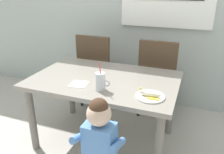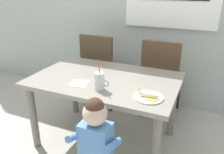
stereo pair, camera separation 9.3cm
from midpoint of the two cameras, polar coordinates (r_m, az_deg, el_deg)
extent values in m
plane|color=#B7B2A8|center=(2.52, -0.43, -15.21)|extent=(24.00, 24.00, 0.00)
cube|color=gray|center=(2.17, -0.48, -0.70)|extent=(1.36, 0.89, 0.04)
cylinder|color=slate|center=(2.36, -17.86, -9.47)|extent=(0.07, 0.07, 0.66)
cylinder|color=slate|center=(1.90, 12.23, -17.53)|extent=(0.07, 0.07, 0.66)
cylinder|color=slate|center=(2.87, -8.43, -2.67)|extent=(0.07, 0.07, 0.66)
cylinder|color=slate|center=(2.50, 15.84, -7.28)|extent=(0.07, 0.07, 0.66)
cube|color=#4C3826|center=(3.04, -1.21, 1.46)|extent=(0.44, 0.44, 0.06)
cube|color=#4C3826|center=(2.78, -2.99, 5.32)|extent=(0.42, 0.05, 0.48)
cylinder|color=black|center=(3.22, 3.32, -1.90)|extent=(0.04, 0.04, 0.42)
cylinder|color=black|center=(3.36, -2.75, -0.83)|extent=(0.04, 0.04, 0.42)
cylinder|color=black|center=(2.91, 0.67, -4.73)|extent=(0.04, 0.04, 0.42)
cylinder|color=black|center=(3.06, -5.91, -3.40)|extent=(0.04, 0.04, 0.42)
cube|color=#4C3826|center=(2.84, 13.24, -0.66)|extent=(0.44, 0.44, 0.06)
cube|color=#4C3826|center=(2.56, 12.88, 3.29)|extent=(0.42, 0.05, 0.48)
cylinder|color=black|center=(3.09, 17.00, -4.03)|extent=(0.04, 0.04, 0.42)
cylinder|color=black|center=(3.14, 10.15, -2.90)|extent=(0.04, 0.04, 0.42)
cylinder|color=black|center=(2.75, 15.90, -7.30)|extent=(0.04, 0.04, 0.42)
cylinder|color=black|center=(2.81, 8.23, -5.95)|extent=(0.04, 0.04, 0.42)
cube|color=#598CD1|center=(1.69, -2.40, -15.85)|extent=(0.22, 0.15, 0.30)
sphere|color=beige|center=(1.55, -2.54, -9.03)|extent=(0.17, 0.17, 0.17)
sphere|color=#472D1E|center=(1.53, -2.57, -7.54)|extent=(0.13, 0.13, 0.13)
cylinder|color=#598CD1|center=(1.71, -7.07, -14.18)|extent=(0.05, 0.24, 0.13)
cylinder|color=#598CD1|center=(1.61, 1.94, -16.66)|extent=(0.05, 0.24, 0.13)
cylinder|color=silver|center=(1.89, -1.72, -1.12)|extent=(0.08, 0.08, 0.15)
cylinder|color=white|center=(1.90, -1.71, -1.94)|extent=(0.07, 0.07, 0.08)
torus|color=silver|center=(1.87, -0.11, -1.62)|extent=(0.06, 0.01, 0.06)
cylinder|color=#E5333F|center=(1.86, -1.60, 0.68)|extent=(0.01, 0.06, 0.22)
cylinder|color=white|center=(1.82, 10.51, -5.01)|extent=(0.23, 0.23, 0.01)
ellipsoid|color=#F4EAC6|center=(1.79, 10.51, -4.39)|extent=(0.17, 0.05, 0.04)
cube|color=yellow|center=(1.77, 11.16, -5.52)|extent=(0.09, 0.03, 0.01)
cube|color=yellow|center=(1.83, 11.36, -4.47)|extent=(0.09, 0.03, 0.01)
cylinder|color=yellow|center=(1.79, 8.26, -3.05)|extent=(0.02, 0.01, 0.03)
cube|color=white|center=(2.05, -6.87, -1.60)|extent=(0.17, 0.17, 0.00)
camera|label=1|loc=(0.05, -88.68, 0.54)|focal=36.83mm
camera|label=2|loc=(0.05, 91.32, -0.54)|focal=36.83mm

